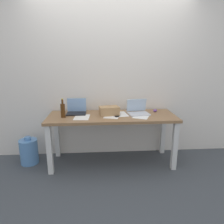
% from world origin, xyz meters
% --- Properties ---
extents(ground_plane, '(8.00, 8.00, 0.00)m').
position_xyz_m(ground_plane, '(0.00, 0.00, 0.00)').
color(ground_plane, '#42474C').
extents(back_wall, '(5.20, 0.08, 2.60)m').
position_xyz_m(back_wall, '(0.00, 0.39, 1.30)').
color(back_wall, silver).
rests_on(back_wall, ground).
extents(desk, '(1.88, 0.67, 0.76)m').
position_xyz_m(desk, '(0.00, 0.00, 0.65)').
color(desk, olive).
rests_on(desk, ground).
extents(laptop_left, '(0.29, 0.22, 0.22)m').
position_xyz_m(laptop_left, '(-0.53, 0.13, 0.81)').
color(laptop_left, black).
rests_on(laptop_left, desk).
extents(laptop_right, '(0.34, 0.29, 0.22)m').
position_xyz_m(laptop_right, '(0.40, 0.06, 0.80)').
color(laptop_right, silver).
rests_on(laptop_right, desk).
extents(beer_bottle, '(0.06, 0.06, 0.27)m').
position_xyz_m(beer_bottle, '(-0.70, -0.06, 0.86)').
color(beer_bottle, '#47280F').
rests_on(beer_bottle, desk).
extents(computer_mouse, '(0.10, 0.12, 0.03)m').
position_xyz_m(computer_mouse, '(0.69, 0.17, 0.77)').
color(computer_mouse, '#724799').
rests_on(computer_mouse, desk).
extents(cardboard_box, '(0.31, 0.23, 0.13)m').
position_xyz_m(cardboard_box, '(-0.04, 0.03, 0.82)').
color(cardboard_box, tan).
rests_on(cardboard_box, desk).
extents(paper_sheet_near_back, '(0.25, 0.32, 0.00)m').
position_xyz_m(paper_sheet_near_back, '(0.12, 0.05, 0.76)').
color(paper_sheet_near_back, white).
rests_on(paper_sheet_near_back, desk).
extents(paper_sheet_center, '(0.28, 0.34, 0.00)m').
position_xyz_m(paper_sheet_center, '(0.00, -0.04, 0.76)').
color(paper_sheet_center, white).
rests_on(paper_sheet_center, desk).
extents(paper_sheet_front_right, '(0.31, 0.36, 0.00)m').
position_xyz_m(paper_sheet_front_right, '(0.42, -0.08, 0.76)').
color(paper_sheet_front_right, white).
rests_on(paper_sheet_front_right, desk).
extents(paper_sheet_front_left, '(0.23, 0.31, 0.00)m').
position_xyz_m(paper_sheet_front_left, '(-0.44, -0.07, 0.76)').
color(paper_sheet_front_left, white).
rests_on(paper_sheet_front_left, desk).
extents(water_cooler_jug, '(0.27, 0.27, 0.43)m').
position_xyz_m(water_cooler_jug, '(-1.27, 0.06, 0.19)').
color(water_cooler_jug, '#598CC6').
rests_on(water_cooler_jug, ground).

